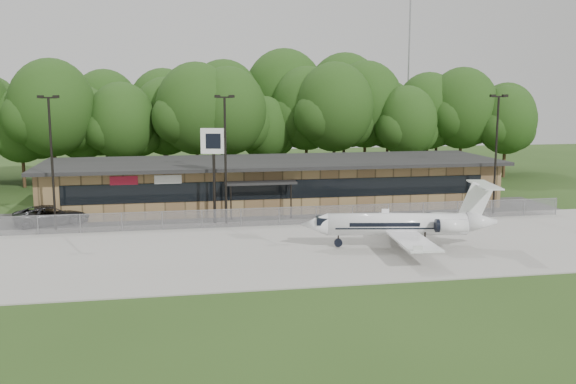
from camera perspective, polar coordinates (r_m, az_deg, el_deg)
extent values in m
plane|color=#294418|center=(36.53, 4.74, -7.89)|extent=(160.00, 160.00, 0.00)
cube|color=#9E9B93|center=(44.01, 2.01, -4.85)|extent=(64.00, 18.00, 0.08)
cube|color=#383835|center=(55.03, -0.57, -2.02)|extent=(50.00, 9.00, 0.06)
cube|color=olive|center=(59.06, -1.33, 0.69)|extent=(40.00, 10.00, 4.00)
cube|color=black|center=(54.13, -0.48, 0.24)|extent=(36.00, 0.08, 1.60)
cube|color=black|center=(58.30, -1.25, 2.71)|extent=(41.00, 11.50, 0.30)
cube|color=black|center=(53.15, -2.50, 0.83)|extent=(6.00, 1.60, 0.20)
cube|color=maroon|center=(53.27, -14.39, 1.00)|extent=(2.20, 0.06, 0.70)
cube|color=silver|center=(53.14, -10.62, 1.11)|extent=(2.20, 0.06, 0.70)
cube|color=gray|center=(50.54, 0.30, -2.19)|extent=(46.00, 0.03, 1.50)
cube|color=gray|center=(50.40, 0.31, -1.35)|extent=(46.00, 0.04, 0.04)
cylinder|color=gray|center=(87.48, 10.65, 10.19)|extent=(0.20, 0.20, 25.00)
cylinder|color=black|center=(51.25, -20.22, 2.22)|extent=(0.18, 0.18, 10.00)
cube|color=black|center=(50.94, -20.54, 7.86)|extent=(1.20, 0.12, 0.12)
cube|color=black|center=(51.04, -21.16, 7.91)|extent=(0.45, 0.30, 0.22)
cube|color=black|center=(50.85, -19.93, 7.97)|extent=(0.45, 0.30, 0.22)
cylinder|color=black|center=(50.68, -5.58, 2.67)|extent=(0.18, 0.18, 10.00)
cube|color=black|center=(50.37, -5.67, 8.38)|extent=(1.20, 0.12, 0.12)
cube|color=black|center=(50.32, -6.30, 8.45)|extent=(0.45, 0.30, 0.22)
cube|color=black|center=(50.42, -5.04, 8.47)|extent=(0.45, 0.30, 0.22)
cylinder|color=black|center=(57.39, 17.99, 3.02)|extent=(0.18, 0.18, 10.00)
cube|color=black|center=(57.11, 18.24, 8.06)|extent=(1.20, 0.12, 0.12)
cube|color=black|center=(56.85, 17.75, 8.15)|extent=(0.45, 0.30, 0.22)
cube|color=black|center=(57.38, 18.73, 8.11)|extent=(0.45, 0.30, 0.22)
cylinder|color=white|center=(43.88, 9.65, -2.94)|extent=(9.50, 3.05, 1.50)
cone|color=white|center=(43.22, 2.27, -3.00)|extent=(2.10, 1.79, 1.50)
cone|color=white|center=(45.24, 16.81, -2.66)|extent=(2.29, 1.83, 1.50)
cube|color=white|center=(41.10, 11.05, -4.40)|extent=(2.98, 5.90, 0.11)
cube|color=white|center=(47.03, 9.52, -2.65)|extent=(2.98, 5.90, 0.11)
cylinder|color=white|center=(43.48, 14.32, -3.02)|extent=(2.18, 1.18, 0.84)
cylinder|color=white|center=(45.70, 13.56, -2.40)|extent=(2.18, 1.18, 0.84)
cube|color=white|center=(44.85, 16.32, -0.96)|extent=(2.30, 0.52, 2.83)
cube|color=white|center=(44.84, 17.07, 0.52)|extent=(1.93, 4.46, 0.09)
cube|color=black|center=(43.20, 3.15, -2.65)|extent=(1.11, 1.27, 0.47)
cube|color=black|center=(44.50, 11.75, -4.51)|extent=(1.12, 2.35, 0.66)
cylinder|color=black|center=(43.62, 4.49, -4.61)|extent=(0.65, 0.65, 0.21)
imported|color=#28282A|center=(54.11, -20.27, -1.95)|extent=(6.28, 4.23, 1.60)
cylinder|color=black|center=(51.08, -6.58, 1.16)|extent=(0.26, 0.26, 7.28)
cube|color=silver|center=(50.76, -6.64, 4.52)|extent=(2.00, 0.66, 2.00)
cube|color=black|center=(50.64, -6.66, 4.51)|extent=(1.16, 0.29, 1.18)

